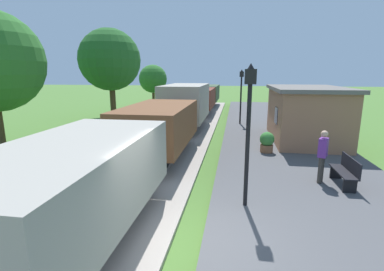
{
  "coord_description": "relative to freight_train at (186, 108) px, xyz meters",
  "views": [
    {
      "loc": [
        0.81,
        -5.34,
        3.72
      ],
      "look_at": [
        -0.91,
        5.8,
        1.22
      ],
      "focal_mm": 26.53,
      "sensor_mm": 36.0,
      "label": 1
    }
  ],
  "objects": [
    {
      "name": "person_waiting",
      "position": [
        5.99,
        -8.98,
        -0.28
      ],
      "size": [
        0.38,
        0.45,
        1.71
      ],
      "rotation": [
        0.0,
        0.0,
        2.69
      ],
      "color": "#38332D",
      "rests_on": "platform_slab"
    },
    {
      "name": "bench_down_platform",
      "position": [
        6.69,
        2.37,
        -0.74
      ],
      "size": [
        0.42,
        1.5,
        0.91
      ],
      "color": "black",
      "rests_on": "platform_slab"
    },
    {
      "name": "tree_field_distant",
      "position": [
        -5.8,
        12.26,
        1.61
      ],
      "size": [
        3.03,
        3.03,
        4.6
      ],
      "color": "#4C3823",
      "rests_on": "ground"
    },
    {
      "name": "bench_near_hut",
      "position": [
        6.69,
        -9.13,
        -0.74
      ],
      "size": [
        0.42,
        1.5,
        0.91
      ],
      "color": "black",
      "rests_on": "platform_slab"
    },
    {
      "name": "tree_trackside_far",
      "position": [
        -5.04,
        -0.05,
        3.08
      ],
      "size": [
        4.0,
        4.0,
        6.56
      ],
      "color": "#4C3823",
      "rests_on": "ground"
    },
    {
      "name": "freight_train",
      "position": [
        0.0,
        0.0,
        0.0
      ],
      "size": [
        2.5,
        32.6,
        2.72
      ],
      "color": "gray",
      "rests_on": "rail_near"
    },
    {
      "name": "rail_near",
      "position": [
        0.72,
        -12.84,
        -1.27
      ],
      "size": [
        0.07,
        60.0,
        0.14
      ],
      "primitive_type": "cube",
      "color": "slate",
      "rests_on": "track_ballast"
    },
    {
      "name": "lamp_post_far",
      "position": [
        3.54,
        1.64,
        1.34
      ],
      "size": [
        0.28,
        0.28,
        3.7
      ],
      "color": "black",
      "rests_on": "platform_slab"
    },
    {
      "name": "rail_far",
      "position": [
        -0.72,
        -12.84,
        -1.27
      ],
      "size": [
        0.07,
        60.0,
        0.14
      ],
      "primitive_type": "cube",
      "color": "slate",
      "rests_on": "track_ballast"
    },
    {
      "name": "tree_field_left",
      "position": [
        -7.18,
        5.04,
        3.25
      ],
      "size": [
        4.34,
        4.34,
        6.89
      ],
      "color": "#4C3823",
      "rests_on": "ground"
    },
    {
      "name": "track_ballast",
      "position": [
        -0.0,
        -12.84,
        -1.4
      ],
      "size": [
        3.8,
        60.0,
        0.12
      ],
      "primitive_type": "cube",
      "color": "#9E9389",
      "rests_on": "ground"
    },
    {
      "name": "station_hut",
      "position": [
        6.8,
        -2.83,
        0.19
      ],
      "size": [
        3.5,
        5.8,
        2.78
      ],
      "color": "#9E6B4C",
      "rests_on": "platform_slab"
    },
    {
      "name": "potted_planter",
      "position": [
        4.64,
        -5.56,
        -0.74
      ],
      "size": [
        0.64,
        0.64,
        0.92
      ],
      "color": "brown",
      "rests_on": "platform_slab"
    },
    {
      "name": "platform_slab",
      "position": [
        5.6,
        -12.84,
        -1.34
      ],
      "size": [
        6.0,
        60.0,
        0.25
      ],
      "primitive_type": "cube",
      "color": "#4C4C4F",
      "rests_on": "ground"
    },
    {
      "name": "lamp_post_near",
      "position": [
        3.54,
        -11.0,
        1.34
      ],
      "size": [
        0.28,
        0.28,
        3.7
      ],
      "color": "black",
      "rests_on": "platform_slab"
    },
    {
      "name": "ground_plane",
      "position": [
        2.4,
        -12.84,
        -1.46
      ],
      "size": [
        160.0,
        160.0,
        0.0
      ],
      "primitive_type": "plane",
      "color": "#47702D"
    }
  ]
}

